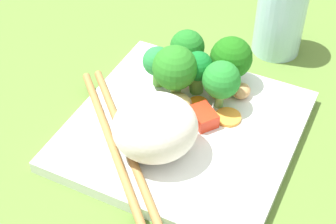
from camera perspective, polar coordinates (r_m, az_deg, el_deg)
name	(u,v)px	position (r cm, az deg, el deg)	size (l,w,h in cm)	color
ground_plane	(184,141)	(59.24, 1.73, -3.19)	(110.00, 110.00, 2.00)	#577831
square_plate	(184,130)	(57.99, 1.76, -2.00)	(24.16, 24.16, 1.49)	white
rice_mound	(155,128)	(52.31, -1.43, -1.74)	(8.80, 7.99, 6.89)	white
broccoli_floret_0	(198,69)	(59.58, 3.29, 4.81)	(3.49, 3.49, 5.65)	#60A13F
broccoli_floret_1	(175,68)	(58.15, 0.76, 4.83)	(5.14, 5.14, 6.97)	#82B160
broccoli_floret_2	(221,80)	(57.67, 5.92, 3.50)	(4.32, 4.32, 6.05)	#71B05A
broccoli_floret_3	(158,63)	(60.68, -1.16, 5.45)	(3.51, 3.51, 5.31)	#53A139
broccoli_floret_4	(231,58)	(61.19, 6.97, 5.91)	(5.01, 5.01, 6.26)	#7CBC4C
broccoli_floret_5	(187,48)	(62.72, 2.12, 7.10)	(4.21, 4.21, 5.74)	#64AE4C
carrot_slice_0	(156,102)	(59.79, -1.32, 1.14)	(2.76, 2.76, 0.70)	orange
carrot_slice_1	(200,105)	(59.50, 3.54, 0.76)	(2.32, 2.32, 0.64)	orange
carrot_slice_2	(220,92)	(61.41, 5.75, 2.25)	(2.19, 2.19, 0.72)	orange
carrot_slice_3	(228,117)	(58.47, 6.62, -0.57)	(2.98, 2.98, 0.41)	#F89D37
carrot_slice_4	(176,75)	(63.40, 0.93, 4.07)	(2.76, 2.76, 0.79)	orange
carrot_slice_5	(211,72)	(64.40, 4.72, 4.43)	(2.39, 2.39, 0.45)	orange
pepper_chunk_0	(203,117)	(57.35, 3.89, -0.53)	(3.17, 2.37, 1.66)	red
pepper_chunk_1	(194,73)	(62.94, 2.87, 4.36)	(2.51, 2.25, 1.96)	red
chicken_piece_0	(175,104)	(58.36, 0.81, 0.88)	(3.81, 3.33, 2.20)	#DAB16F
chicken_piece_1	(241,91)	(61.18, 8.07, 2.33)	(2.49, 2.16, 1.55)	tan
chicken_piece_4	(178,118)	(56.89, 1.16, -0.71)	(2.80, 2.45, 1.88)	tan
chopstick_pair	(118,143)	(55.16, -5.49, -3.45)	(18.19, 19.75, 0.88)	#A2743F
drinking_glass	(280,18)	(69.58, 12.28, 10.14)	(6.37, 6.37, 10.06)	#AFDBE7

